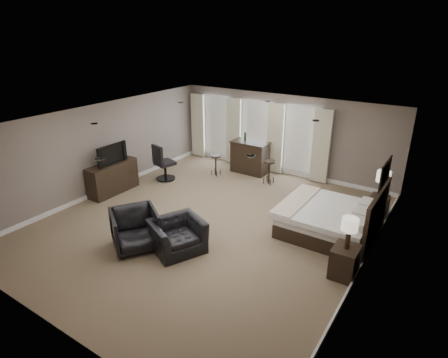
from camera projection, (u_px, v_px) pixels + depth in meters
The scene contains 16 objects.
room at pixel (208, 175), 8.92m from camera, with size 7.60×8.60×2.64m.
window_bay at pixel (254, 134), 12.64m from camera, with size 5.25×0.20×2.30m.
bed at pixel (327, 207), 8.75m from camera, with size 2.10×2.00×1.34m, color silver.
nightstand_near at pixel (345, 262), 7.31m from camera, with size 0.48×0.58×0.63m, color black.
nightstand_far at pixel (378, 207), 9.57m from camera, with size 0.44×0.54×0.58m, color black.
lamp_near at pixel (349, 233), 7.07m from camera, with size 0.31×0.31×0.64m, color beige.
lamp_far at pixel (382, 184), 9.32m from camera, with size 0.34×0.34×0.70m, color beige.
wall_art at pixel (385, 173), 7.78m from camera, with size 0.04×0.96×0.56m, color slate.
dresser at pixel (113, 178), 10.99m from camera, with size 0.50×1.56×0.91m, color black.
tv at pixel (111, 161), 10.79m from camera, with size 1.03×0.59×0.13m, color black.
armchair_near at pixel (177, 231), 8.10m from camera, with size 1.10×0.71×0.96m, color black.
armchair_far at pixel (135, 228), 8.20m from camera, with size 0.96×0.90×0.99m, color black.
bar_counter at pixel (250, 157), 12.46m from camera, with size 1.23×0.64×1.08m, color black.
bar_stool_left at pixel (216, 165), 12.30m from camera, with size 0.33×0.33×0.69m, color black.
bar_stool_right at pixel (269, 172), 11.62m from camera, with size 0.36×0.36×0.76m, color black.
desk_chair at pixel (165, 162), 11.85m from camera, with size 0.61×0.61×1.19m, color black.
Camera 1 is at (4.87, -6.72, 4.60)m, focal length 30.00 mm.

